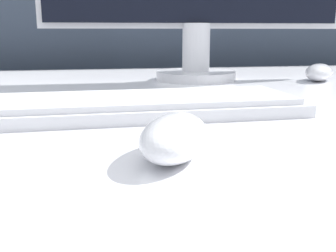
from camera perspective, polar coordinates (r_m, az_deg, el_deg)
partition_panel at (r=1.34m, az=-4.64°, el=4.23°), size 5.00×0.03×1.20m
computer_mouse_near at (r=0.34m, az=0.93°, el=-1.58°), size 0.09×0.12×0.04m
keyboard at (r=0.54m, az=-3.45°, el=3.06°), size 0.43×0.16×0.02m
computer_mouse_far at (r=0.95m, az=21.09°, el=7.28°), size 0.11×0.12×0.04m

